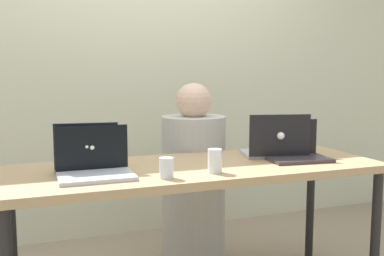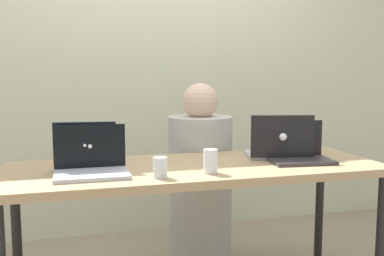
% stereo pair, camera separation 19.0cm
% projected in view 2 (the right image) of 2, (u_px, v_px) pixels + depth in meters
% --- Properties ---
extents(back_wall, '(4.90, 0.10, 2.60)m').
position_uv_depth(back_wall, '(150.00, 61.00, 3.39)').
color(back_wall, beige).
rests_on(back_wall, ground).
extents(desk, '(1.88, 0.68, 0.75)m').
position_uv_depth(desk, '(196.00, 178.00, 2.27)').
color(desk, tan).
rests_on(desk, ground).
extents(person_at_center, '(0.48, 0.48, 1.15)m').
position_uv_depth(person_at_center, '(200.00, 184.00, 2.85)').
color(person_at_center, '#B6B8AE').
rests_on(person_at_center, ground).
extents(laptop_front_right, '(0.34, 0.26, 0.21)m').
position_uv_depth(laptop_front_right, '(298.00, 153.00, 2.36)').
color(laptop_front_right, '#3C3338').
rests_on(laptop_front_right, desk).
extents(laptop_front_left, '(0.33, 0.26, 0.22)m').
position_uv_depth(laptop_front_left, '(91.00, 164.00, 2.04)').
color(laptop_front_left, silver).
rests_on(laptop_front_left, desk).
extents(laptop_back_right, '(0.38, 0.32, 0.24)m').
position_uv_depth(laptop_back_right, '(279.00, 148.00, 2.44)').
color(laptop_back_right, '#B3B3BC').
rests_on(laptop_back_right, desk).
extents(laptop_back_left, '(0.32, 0.29, 0.23)m').
position_uv_depth(laptop_back_left, '(87.00, 157.00, 2.21)').
color(laptop_back_left, '#B1B8B3').
rests_on(laptop_back_left, desk).
extents(water_glass_left, '(0.06, 0.06, 0.09)m').
position_uv_depth(water_glass_left, '(160.00, 169.00, 1.98)').
color(water_glass_left, silver).
rests_on(water_glass_left, desk).
extents(water_glass_center, '(0.07, 0.07, 0.11)m').
position_uv_depth(water_glass_center, '(211.00, 163.00, 2.07)').
color(water_glass_center, white).
rests_on(water_glass_center, desk).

